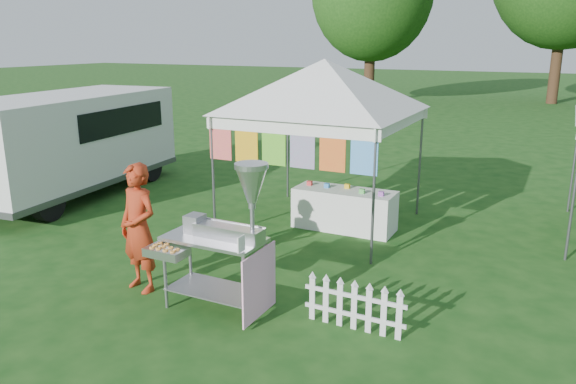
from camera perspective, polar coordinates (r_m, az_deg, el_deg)
The scene contains 7 objects.
ground at distance 7.59m, azimuth -7.15°, elevation -10.78°, with size 120.00×120.00×0.00m, color #144112.
canopy_main at distance 9.92m, azimuth 3.74°, elevation 13.29°, with size 4.24×4.24×3.45m.
donut_cart at distance 6.81m, azimuth -6.21°, elevation -3.48°, with size 1.40×0.94×1.93m.
vendor at distance 7.77m, azimuth -14.93°, elevation -3.56°, with size 0.64×0.42×1.76m, color #A52D14.
cargo_van at distance 13.20m, azimuth -21.11°, elevation 4.87°, with size 2.61×5.44×2.19m.
picket_fence at distance 6.75m, azimuth 6.73°, elevation -11.51°, with size 1.26×0.04×0.56m.
display_table at distance 10.14m, azimuth 5.74°, elevation -1.77°, with size 1.80×0.70×0.73m, color white.
Camera 1 is at (3.85, -5.65, 3.31)m, focal length 35.00 mm.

